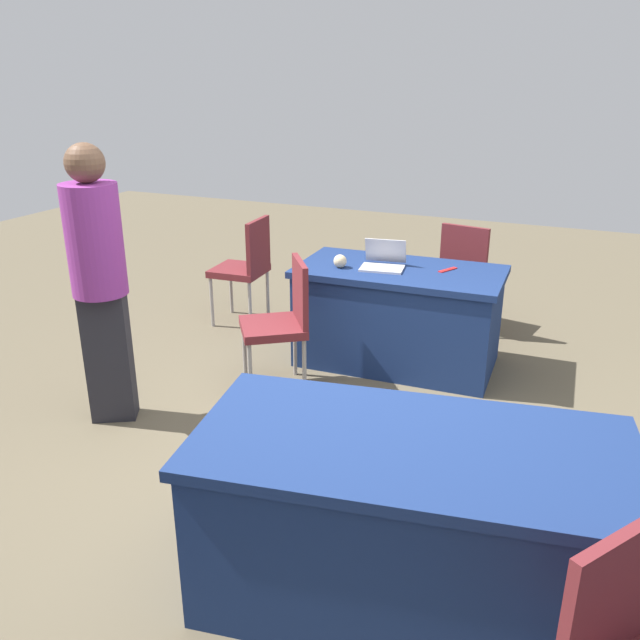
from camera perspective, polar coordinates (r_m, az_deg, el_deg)
The scene contains 10 objects.
ground_plane at distance 3.95m, azimuth -0.07°, elevation -12.51°, with size 14.40×14.40×0.00m, color brown.
table_foreground at distance 5.13m, azimuth 6.80°, elevation 0.35°, with size 1.58×0.87×0.77m.
table_mid_left at distance 2.92m, azimuth 7.72°, elevation -16.91°, with size 1.92×1.16×0.77m.
chair_tucked_right at distance 5.91m, azimuth -6.47°, elevation 4.89°, with size 0.47×0.47×0.97m.
chair_aisle at distance 5.88m, azimuth 12.76°, elevation 4.33°, with size 0.51×0.51×0.96m.
chair_back_row at distance 4.63m, azimuth -3.27°, elevation 0.26°, with size 0.61×0.61×0.95m.
person_presenter at distance 4.28m, azimuth -18.72°, elevation 3.92°, with size 0.46×0.46×1.79m.
laptop_silver at distance 5.00m, azimuth 5.51°, elevation 4.98°, with size 0.36×0.34×0.21m.
yarn_ball at distance 4.99m, azimuth 1.76°, elevation 5.14°, with size 0.10×0.10×0.10m, color beige.
scissors_red at distance 5.02m, azimuth 11.06°, elevation 4.31°, with size 0.18×0.04×0.01m, color red.
Camera 1 is at (-1.32, 3.02, 2.17)m, focal length 36.77 mm.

